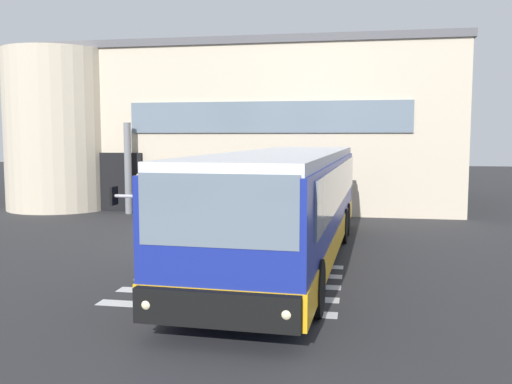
% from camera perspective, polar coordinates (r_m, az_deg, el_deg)
% --- Properties ---
extents(ground_plane, '(80.00, 90.00, 0.02)m').
position_cam_1_polar(ground_plane, '(16.40, -5.80, -5.16)').
color(ground_plane, '#2B2B2D').
rests_on(ground_plane, ground).
extents(bay_paint_stripes, '(4.40, 3.96, 0.01)m').
position_cam_1_polar(bay_paint_stripes, '(11.94, -2.12, -9.20)').
color(bay_paint_stripes, silver).
rests_on(bay_paint_stripes, ground).
extents(terminal_building, '(18.77, 13.80, 6.90)m').
position_cam_1_polar(terminal_building, '(27.49, -0.49, 6.47)').
color(terminal_building, beige).
rests_on(terminal_building, ground).
extents(entry_support_column, '(0.28, 0.28, 3.60)m').
position_cam_1_polar(entry_support_column, '(22.74, -12.88, 2.35)').
color(entry_support_column, slate).
rests_on(entry_support_column, ground).
extents(bus_main_foreground, '(3.47, 12.14, 2.70)m').
position_cam_1_polar(bus_main_foreground, '(13.70, 3.07, -1.59)').
color(bus_main_foreground, navy).
rests_on(bus_main_foreground, ground).
extents(passenger_near_column, '(0.43, 0.46, 1.68)m').
position_cam_1_polar(passenger_near_column, '(21.73, -11.76, -0.08)').
color(passenger_near_column, '#4C4233').
rests_on(passenger_near_column, ground).
extents(passenger_by_doorway, '(0.57, 0.45, 1.68)m').
position_cam_1_polar(passenger_by_doorway, '(21.64, -9.26, 0.04)').
color(passenger_by_doorway, '#2D2D33').
rests_on(passenger_by_doorway, ground).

